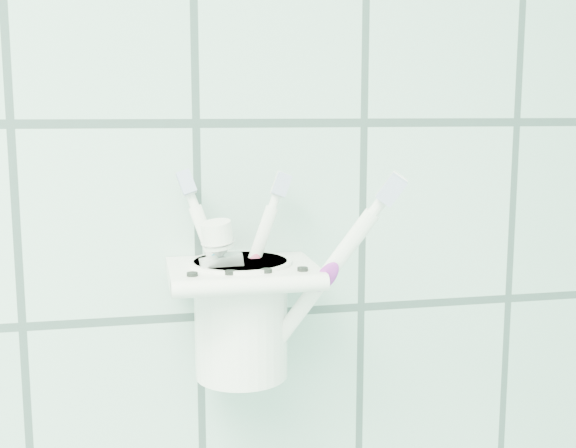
# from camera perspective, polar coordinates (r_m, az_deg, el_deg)

# --- Properties ---
(holder_bracket) EXTENTS (0.13, 0.10, 0.04)m
(holder_bracket) POSITION_cam_1_polar(r_m,az_deg,el_deg) (0.63, -3.64, -4.00)
(holder_bracket) COLOR white
(holder_bracket) RESTS_ON wall_back
(cup) EXTENTS (0.09, 0.09, 0.11)m
(cup) POSITION_cam_1_polar(r_m,az_deg,el_deg) (0.65, -3.73, -7.11)
(cup) COLOR white
(cup) RESTS_ON holder_bracket
(toothbrush_pink) EXTENTS (0.06, 0.05, 0.19)m
(toothbrush_pink) POSITION_cam_1_polar(r_m,az_deg,el_deg) (0.62, -2.57, -3.32)
(toothbrush_pink) COLOR white
(toothbrush_pink) RESTS_ON cup
(toothbrush_blue) EXTENTS (0.06, 0.02, 0.18)m
(toothbrush_blue) POSITION_cam_1_polar(r_m,az_deg,el_deg) (0.63, -5.72, -3.30)
(toothbrush_blue) COLOR white
(toothbrush_blue) RESTS_ON cup
(toothbrush_orange) EXTENTS (0.10, 0.07, 0.20)m
(toothbrush_orange) POSITION_cam_1_polar(r_m,az_deg,el_deg) (0.62, -2.50, -2.02)
(toothbrush_orange) COLOR white
(toothbrush_orange) RESTS_ON cup
(toothpaste_tube) EXTENTS (0.05, 0.03, 0.14)m
(toothpaste_tube) POSITION_cam_1_polar(r_m,az_deg,el_deg) (0.63, -4.08, -4.65)
(toothpaste_tube) COLOR silver
(toothpaste_tube) RESTS_ON cup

